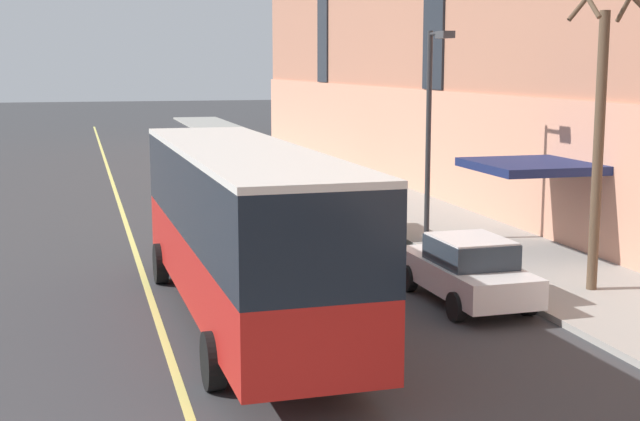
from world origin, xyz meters
TOP-DOWN VIEW (x-y plane):
  - city_bus at (0.48, 9.15)m, footprint 2.95×12.05m
  - parked_car_green_0 at (5.65, 18.25)m, footprint 2.06×4.85m
  - parked_car_champagne_3 at (5.77, 31.87)m, footprint 2.01×4.80m
  - parked_car_white_4 at (5.72, 9.47)m, footprint 1.98×4.34m
  - street_tree_far_uptown at (8.88, 9.33)m, footprint 1.59×1.50m
  - street_lamp at (7.44, 15.89)m, footprint 0.36×1.48m

SIDE VIEW (x-z plane):
  - parked_car_white_4 at x=5.72m, z-range 0.00..1.56m
  - parked_car_champagne_3 at x=5.77m, z-range 0.00..1.56m
  - parked_car_green_0 at x=5.65m, z-range 0.00..1.56m
  - city_bus at x=0.48m, z-range 0.29..4.03m
  - street_lamp at x=7.44m, z-range 0.90..7.14m
  - street_tree_far_uptown at x=8.88m, z-range 0.25..7.86m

